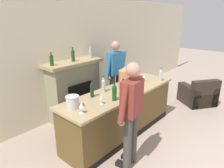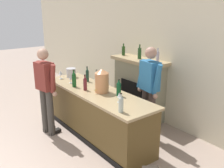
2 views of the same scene
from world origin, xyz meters
TOP-DOWN VIEW (x-y plane):
  - wall_back_panel at (0.00, 4.09)m, footprint 12.00×0.07m
  - bar_counter at (-0.10, 2.57)m, footprint 2.71×0.77m
  - fireplace_stone at (-0.26, 3.83)m, footprint 1.37×0.52m
  - potted_plant_corner at (-2.67, 3.48)m, footprint 0.47×0.45m
  - person_customer at (-0.76, 1.86)m, footprint 0.65×0.36m
  - person_bartender at (0.57, 3.29)m, footprint 0.65×0.35m
  - copper_dispenser at (0.05, 2.60)m, footprint 0.26×0.29m
  - ice_bucket_steel at (-1.21, 2.66)m, footprint 0.21×0.21m
  - wine_bottle_riesling_slim at (-0.38, 2.78)m, footprint 0.07×0.07m
  - wine_bottle_burgundy_dark at (-0.55, 2.36)m, footprint 0.08×0.08m
  - wine_bottle_port_short at (-0.24, 2.42)m, footprint 0.07×0.07m
  - wine_bottle_rose_blush at (-0.70, 2.76)m, footprint 0.06×0.06m
  - wine_bottle_merlot_tall at (0.96, 2.31)m, footprint 0.08×0.08m
  - wine_bottle_cabernet_heavy at (0.38, 2.73)m, footprint 0.08×0.08m
  - wine_glass_by_dispenser at (-1.24, 2.41)m, footprint 0.09×0.09m
  - wine_glass_mid_counter at (0.64, 2.53)m, footprint 0.07×0.07m
  - wine_glass_back_row at (-0.81, 2.42)m, footprint 0.07×0.07m

SIDE VIEW (x-z plane):
  - potted_plant_corner at x=-2.67m, z-range -0.06..0.61m
  - bar_counter at x=-0.10m, z-range 0.00..0.93m
  - fireplace_stone at x=-0.26m, z-range -0.14..1.52m
  - person_customer at x=-0.76m, z-range 0.09..1.80m
  - person_bartender at x=0.57m, z-range 0.10..1.86m
  - ice_bucket_steel at x=-1.21m, z-range 0.93..1.13m
  - wine_glass_back_row at x=-0.81m, z-range 0.96..1.12m
  - wine_glass_mid_counter at x=0.64m, z-range 0.97..1.13m
  - wine_glass_by_dispenser at x=-1.24m, z-range 0.97..1.15m
  - wine_bottle_merlot_tall at x=0.96m, z-range 0.92..1.21m
  - wine_bottle_port_short at x=-0.24m, z-range 0.91..1.21m
  - wine_bottle_cabernet_heavy at x=0.38m, z-range 0.92..1.22m
  - wine_bottle_riesling_slim at x=-0.38m, z-range 0.91..1.23m
  - wine_bottle_rose_blush at x=-0.70m, z-range 0.91..1.23m
  - wine_bottle_burgundy_dark at x=-0.55m, z-range 0.91..1.25m
  - copper_dispenser at x=0.05m, z-range 0.93..1.37m
  - wall_back_panel at x=0.00m, z-range 0.00..2.75m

